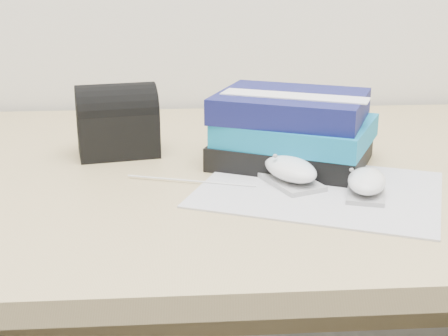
{
  "coord_description": "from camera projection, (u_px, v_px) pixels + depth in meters",
  "views": [
    {
      "loc": [
        -0.15,
        0.65,
        1.03
      ],
      "look_at": [
        -0.09,
        1.45,
        0.77
      ],
      "focal_mm": 50.0,
      "sensor_mm": 36.0,
      "label": 1
    }
  ],
  "objects": [
    {
      "name": "desk",
      "position": [
        268.0,
        277.0,
        1.12
      ],
      "size": [
        1.6,
        0.8,
        0.73
      ],
      "color": "tan",
      "rests_on": "ground"
    },
    {
      "name": "usb_cable",
      "position": [
        191.0,
        181.0,
        0.9
      ],
      "size": [
        0.18,
        0.06,
        0.0
      ],
      "primitive_type": "cylinder",
      "rotation": [
        0.0,
        1.57,
        -0.31
      ],
      "color": "white",
      "rests_on": "mousepad"
    },
    {
      "name": "mouse_front",
      "position": [
        367.0,
        183.0,
        0.84
      ],
      "size": [
        0.08,
        0.1,
        0.04
      ],
      "color": "#9C9B9E",
      "rests_on": "mousepad"
    },
    {
      "name": "book_stack",
      "position": [
        293.0,
        130.0,
        0.97
      ],
      "size": [
        0.29,
        0.26,
        0.11
      ],
      "color": "black",
      "rests_on": "desk"
    },
    {
      "name": "mousepad",
      "position": [
        319.0,
        189.0,
        0.87
      ],
      "size": [
        0.4,
        0.36,
        0.0
      ],
      "primitive_type": "cube",
      "rotation": [
        0.0,
        0.0,
        -0.4
      ],
      "color": "#A19FA8",
      "rests_on": "desk"
    },
    {
      "name": "mouse_rear",
      "position": [
        290.0,
        171.0,
        0.89
      ],
      "size": [
        0.09,
        0.12,
        0.04
      ],
      "color": "#ABABAD",
      "rests_on": "mousepad"
    },
    {
      "name": "pouch",
      "position": [
        117.0,
        121.0,
        1.02
      ],
      "size": [
        0.14,
        0.11,
        0.12
      ],
      "color": "black",
      "rests_on": "desk"
    }
  ]
}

